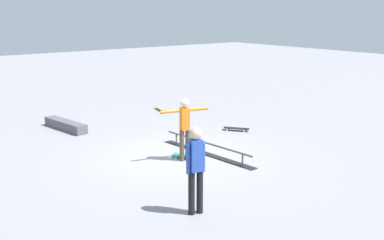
# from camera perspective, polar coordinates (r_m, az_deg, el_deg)

# --- Properties ---
(ground_plane) EXTENTS (60.00, 60.00, 0.00)m
(ground_plane) POSITION_cam_1_polar(r_m,az_deg,el_deg) (12.18, -1.71, -4.45)
(ground_plane) COLOR gray
(grind_rail) EXTENTS (3.29, 0.47, 0.33)m
(grind_rail) POSITION_cam_1_polar(r_m,az_deg,el_deg) (12.31, 1.84, -3.55)
(grind_rail) COLOR black
(grind_rail) RESTS_ON ground_plane
(skate_ledge) EXTENTS (1.98, 0.64, 0.28)m
(skate_ledge) POSITION_cam_1_polar(r_m,az_deg,el_deg) (15.33, -15.15, -0.60)
(skate_ledge) COLOR #595960
(skate_ledge) RESTS_ON ground_plane
(skater_main) EXTENTS (0.39, 1.25, 1.58)m
(skater_main) POSITION_cam_1_polar(r_m,az_deg,el_deg) (11.61, -0.90, -0.63)
(skater_main) COLOR brown
(skater_main) RESTS_ON ground_plane
(skateboard_main) EXTENTS (0.78, 0.59, 0.09)m
(skateboard_main) POSITION_cam_1_polar(r_m,az_deg,el_deg) (11.99, -0.55, -4.37)
(skateboard_main) COLOR teal
(skateboard_main) RESTS_ON ground_plane
(bystander_blue_shirt) EXTENTS (0.24, 0.38, 1.67)m
(bystander_blue_shirt) POSITION_cam_1_polar(r_m,az_deg,el_deg) (8.59, 0.45, -5.58)
(bystander_blue_shirt) COLOR black
(bystander_blue_shirt) RESTS_ON ground_plane
(loose_skateboard_natural) EXTENTS (0.82, 0.39, 0.09)m
(loose_skateboard_natural) POSITION_cam_1_polar(r_m,az_deg,el_deg) (17.64, -3.85, 1.42)
(loose_skateboard_natural) COLOR tan
(loose_skateboard_natural) RESTS_ON ground_plane
(loose_skateboard_black) EXTENTS (0.76, 0.63, 0.09)m
(loose_skateboard_black) POSITION_cam_1_polar(r_m,az_deg,el_deg) (14.72, 5.43, -1.04)
(loose_skateboard_black) COLOR black
(loose_skateboard_black) RESTS_ON ground_plane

